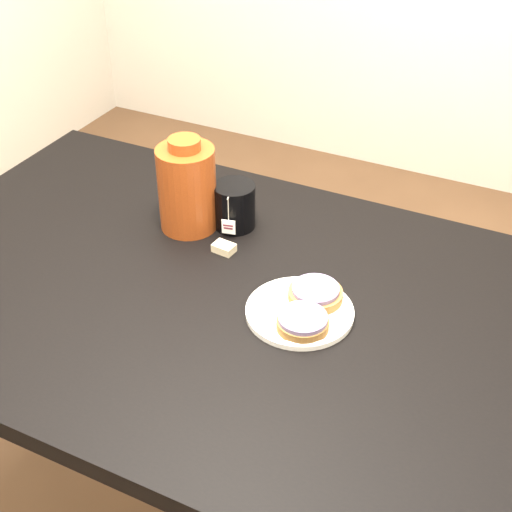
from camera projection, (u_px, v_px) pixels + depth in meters
name	position (u px, v px, depth m)	size (l,w,h in m)	color
table	(217.00, 321.00, 1.45)	(1.40, 0.90, 0.75)	black
plate	(300.00, 311.00, 1.33)	(0.20, 0.20, 0.02)	white
bagel_back	(315.00, 293.00, 1.35)	(0.15, 0.15, 0.03)	brown
bagel_front	(303.00, 322.00, 1.28)	(0.11, 0.11, 0.03)	brown
mug	(233.00, 205.00, 1.56)	(0.14, 0.11, 0.10)	black
teabag_pouch	(224.00, 248.00, 1.50)	(0.04, 0.03, 0.02)	#C6B793
bagel_package	(187.00, 187.00, 1.53)	(0.16, 0.16, 0.21)	#66240D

